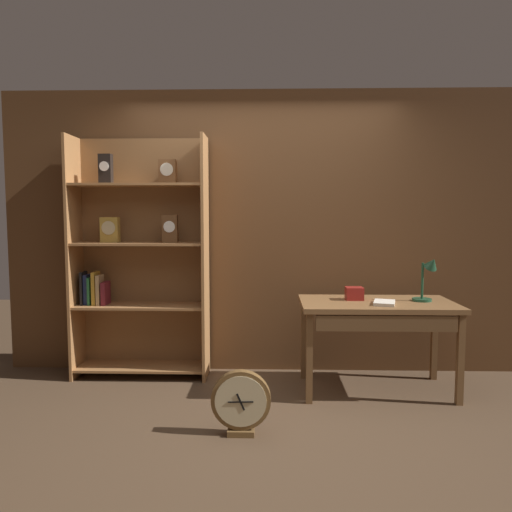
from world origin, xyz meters
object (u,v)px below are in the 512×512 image
object	(u,v)px
toolbox_small	(354,293)
desk_lamp	(428,276)
bookshelf	(139,260)
open_repair_manual	(384,303)
round_clock_large	(241,402)
workbench	(378,313)

from	to	relation	value
toolbox_small	desk_lamp	bearing A→B (deg)	-6.88
bookshelf	toolbox_small	size ratio (longest dim) A/B	15.04
open_repair_manual	round_clock_large	xyz separation A→B (m)	(-1.11, -0.72, -0.54)
workbench	desk_lamp	xyz separation A→B (m)	(0.41, 0.04, 0.30)
bookshelf	open_repair_manual	distance (m)	2.17
bookshelf	toolbox_small	world-z (taller)	bookshelf
workbench	desk_lamp	bearing A→B (deg)	4.94
bookshelf	round_clock_large	xyz separation A→B (m)	(0.99, -1.20, -0.84)
toolbox_small	open_repair_manual	size ratio (longest dim) A/B	0.65
bookshelf	workbench	world-z (taller)	bookshelf
desk_lamp	toolbox_small	world-z (taller)	desk_lamp
toolbox_small	workbench	bearing A→B (deg)	-31.47
workbench	open_repair_manual	xyz separation A→B (m)	(0.03, -0.10, 0.10)
workbench	open_repair_manual	world-z (taller)	open_repair_manual
bookshelf	desk_lamp	world-z (taller)	bookshelf
bookshelf	toolbox_small	distance (m)	1.93
desk_lamp	round_clock_large	world-z (taller)	desk_lamp
bookshelf	toolbox_small	bearing A→B (deg)	-8.11
desk_lamp	open_repair_manual	world-z (taller)	desk_lamp
desk_lamp	toolbox_small	xyz separation A→B (m)	(-0.59, 0.07, -0.16)
open_repair_manual	round_clock_large	world-z (taller)	open_repair_manual
open_repair_manual	bookshelf	bearing A→B (deg)	-176.67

